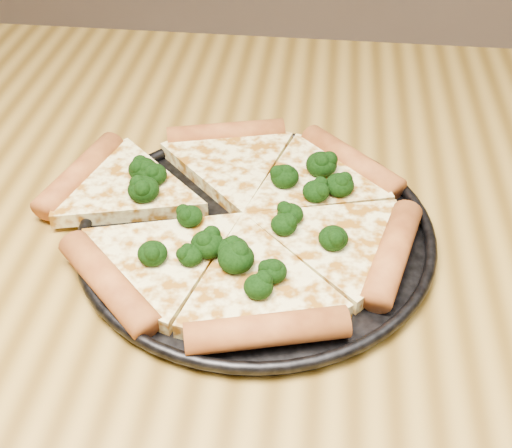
# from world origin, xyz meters

# --- Properties ---
(dining_table) EXTENTS (1.20, 0.90, 0.75)m
(dining_table) POSITION_xyz_m (0.00, 0.00, 0.66)
(dining_table) COLOR olive
(dining_table) RESTS_ON ground
(pizza_pan) EXTENTS (0.34, 0.34, 0.02)m
(pizza_pan) POSITION_xyz_m (0.04, -0.01, 0.76)
(pizza_pan) COLOR black
(pizza_pan) RESTS_ON dining_table
(pizza) EXTENTS (0.38, 0.35, 0.03)m
(pizza) POSITION_xyz_m (0.02, 0.01, 0.77)
(pizza) COLOR #FFF49C
(pizza) RESTS_ON pizza_pan
(broccoli_florets) EXTENTS (0.23, 0.21, 0.02)m
(broccoli_florets) POSITION_xyz_m (0.03, -0.01, 0.78)
(broccoli_florets) COLOR black
(broccoli_florets) RESTS_ON pizza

